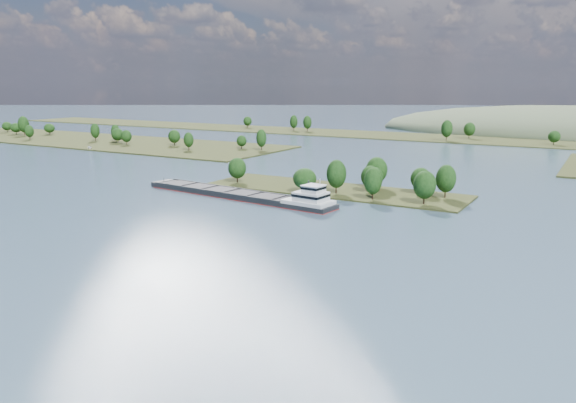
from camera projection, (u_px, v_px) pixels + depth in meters
The scene contains 7 objects.
ground at pixel (244, 225), 162.14m from camera, with size 1800.00×1800.00×0.00m, color #34465A.
tree_island at pixel (351, 183), 207.92m from camera, with size 100.00×30.91×13.59m.
left_bank at pixel (88, 140), 392.96m from camera, with size 300.00×80.00×16.20m.
back_shoreline at pixel (483, 140), 393.38m from camera, with size 900.00×60.00×16.02m.
hill_west at pixel (572, 133), 453.97m from camera, with size 320.00×160.00×44.00m, color #47563B.
cargo_barge at pixel (248, 195), 197.70m from camera, with size 81.20×18.03×10.91m.
motorboat at pixel (90, 148), 341.51m from camera, with size 2.01×5.35×2.07m, color white.
Camera 1 is at (89.90, -9.52, 40.49)m, focal length 35.00 mm.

